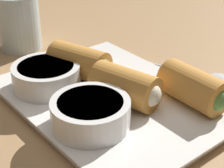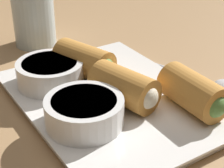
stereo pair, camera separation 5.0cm
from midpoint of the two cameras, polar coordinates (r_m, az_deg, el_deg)
The scene contains 9 objects.
table_surface at distance 53.98cm, azimuth -0.72°, elevation -2.89°, with size 180.00×140.00×2.00cm.
serving_plate at distance 51.02cm, azimuth 2.81°, elevation -2.67°, with size 30.84×22.84×1.50cm.
roll_front_left at distance 54.77cm, azimuth -1.35°, elevation 3.43°, with size 9.93×7.24×4.75cm.
roll_front_right at distance 47.95cm, azimuth 5.21°, elevation -0.68°, with size 9.92×6.75×4.75cm.
roll_back_left at distance 48.35cm, azimuth 15.49°, elevation -1.45°, with size 9.63×4.91×4.75cm.
dipping_bowl_near at distance 44.19cm, azimuth -1.01°, elevation -4.20°, with size 9.47×9.47×3.38cm.
dipping_bowl_far at distance 53.21cm, azimuth -6.78°, elevation 1.76°, with size 9.47×9.47×3.38cm.
spoon at distance 58.37cm, azimuth 18.33°, elevation 0.02°, with size 19.29×7.59×1.45cm.
drinking_glass at distance 69.85cm, azimuth -9.80°, elevation 9.76°, with size 7.55×7.55×9.88cm.
Camera 2 is at (-40.39, 22.06, 29.61)cm, focal length 60.00 mm.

